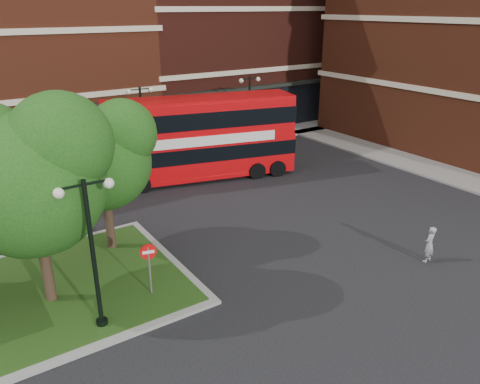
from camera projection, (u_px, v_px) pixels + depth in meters
ground at (249, 278)px, 17.49m from camera, size 120.00×120.00×0.00m
pavement_far at (105, 162)px, 30.25m from camera, size 44.00×3.00×0.12m
pavement_side at (461, 178)px, 27.48m from camera, size 3.00×28.00×0.12m
terrace_far_right at (226, 24)px, 40.29m from camera, size 18.00×12.00×16.00m
traffic_island at (2, 308)px, 15.69m from camera, size 12.60×7.60×0.15m
tree_island_west at (25, 171)px, 14.33m from camera, size 5.40×4.71×7.21m
tree_island_east at (99, 152)px, 18.00m from camera, size 4.46×3.90×6.29m
lamp_island at (92, 249)px, 13.78m from camera, size 1.72×0.36×5.00m
lamp_far_left at (142, 122)px, 28.70m from camera, size 1.72×0.36×5.00m
lamp_far_right at (249, 108)px, 32.80m from camera, size 1.72×0.36×5.00m
bus at (200, 133)px, 26.76m from camera, size 11.16×5.02×4.16m
woman at (429, 244)px, 18.41m from camera, size 0.60×0.45×1.50m
car_silver at (8, 176)px, 26.14m from camera, size 3.93×1.95×1.29m
car_white at (160, 154)px, 30.02m from camera, size 4.05×1.66×1.31m
no_entry_sign at (149, 260)px, 15.88m from camera, size 0.56×0.19×2.06m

